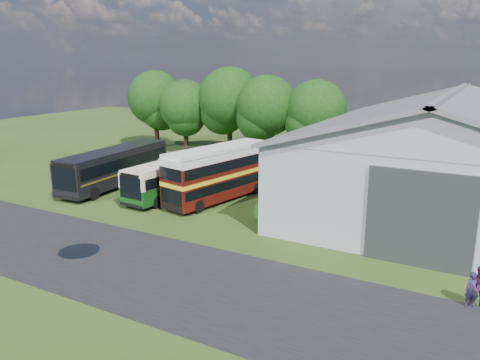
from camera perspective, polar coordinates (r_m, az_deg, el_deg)
The scene contains 16 objects.
ground at distance 28.44m, azimuth -12.49°, elevation -6.98°, with size 120.00×120.00×0.00m, color #233A12.
asphalt_road at distance 24.53m, azimuth -11.78°, elevation -10.49°, with size 60.00×8.00×0.02m, color black.
puddle at distance 27.48m, azimuth -19.02°, elevation -8.22°, with size 2.20×2.20×0.01m, color black.
storage_shed at distance 36.28m, azimuth 24.03°, elevation 3.56°, with size 18.80×24.80×8.15m.
tree_left_a at distance 57.04m, azimuth -10.29°, elevation 9.80°, with size 6.46×6.46×9.12m.
tree_left_b at distance 53.28m, azimuth -6.70°, elevation 8.95°, with size 5.78×5.78×8.16m.
tree_mid at distance 51.59m, azimuth -1.28°, elevation 9.91°, with size 6.80×6.80×9.60m.
tree_right_a at distance 48.42m, azimuth 3.31°, elevation 9.01°, with size 6.26×6.26×8.83m.
tree_right_b at distance 47.26m, azimuth 9.26°, elevation 8.41°, with size 5.98×5.98×8.45m.
shrub_front at distance 30.21m, azimuth 3.23°, elevation -5.36°, with size 1.70×1.70×1.70m, color #194714.
shrub_mid at distance 31.93m, azimuth 4.80°, elevation -4.29°, with size 1.60×1.60×1.60m, color #194714.
shrub_back at distance 33.68m, azimuth 6.19°, elevation -3.33°, with size 1.80×1.80×1.80m, color #194714.
bus_green_single at distance 36.63m, azimuth -7.60°, elevation 0.48°, with size 3.04×10.20×2.77m.
bus_maroon_double at distance 34.75m, azimuth -2.61°, elevation 0.75°, with size 4.25×9.68×4.04m.
bus_dark_single at distance 40.14m, azimuth -14.95°, elevation 1.61°, with size 3.34×11.46×3.12m.
visitor_a at distance 22.49m, azimuth 26.45°, elevation -11.95°, with size 0.57×0.38×1.58m, color #221B3C.
Camera 1 is at (17.82, -19.69, 10.18)m, focal length 35.00 mm.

